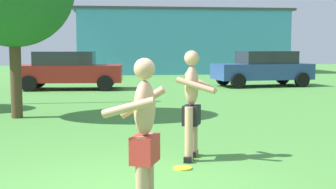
{
  "coord_description": "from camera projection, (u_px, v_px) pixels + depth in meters",
  "views": [
    {
      "loc": [
        -0.23,
        -5.55,
        1.79
      ],
      "look_at": [
        0.63,
        1.09,
        1.11
      ],
      "focal_mm": 50.61,
      "sensor_mm": 36.0,
      "label": 1
    }
  ],
  "objects": [
    {
      "name": "frisbee",
      "position": [
        182.0,
        168.0,
        6.94
      ],
      "size": [
        0.28,
        0.28,
        0.03
      ],
      "primitive_type": "cylinder",
      "color": "yellow",
      "rests_on": "ground_plane"
    },
    {
      "name": "player_in_red",
      "position": [
        144.0,
        131.0,
        5.11
      ],
      "size": [
        0.73,
        0.69,
        1.67
      ],
      "color": "black",
      "rests_on": "ground_plane"
    },
    {
      "name": "player_near",
      "position": [
        192.0,
        102.0,
        7.46
      ],
      "size": [
        0.72,
        0.75,
        1.73
      ],
      "color": "black",
      "rests_on": "ground_plane"
    },
    {
      "name": "car_red_far_end",
      "position": [
        69.0,
        70.0,
        19.69
      ],
      "size": [
        4.41,
        2.25,
        1.58
      ],
      "color": "maroon",
      "rests_on": "ground_plane"
    },
    {
      "name": "car_blue_near_post",
      "position": [
        263.0,
        68.0,
        21.27
      ],
      "size": [
        4.48,
        2.43,
        1.58
      ],
      "color": "#2D478C",
      "rests_on": "ground_plane"
    },
    {
      "name": "outbuilding_behind_lot",
      "position": [
        181.0,
        41.0,
        32.07
      ],
      "size": [
        14.2,
        5.07,
        4.24
      ],
      "color": "#4C9ED1",
      "rests_on": "ground_plane"
    }
  ]
}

